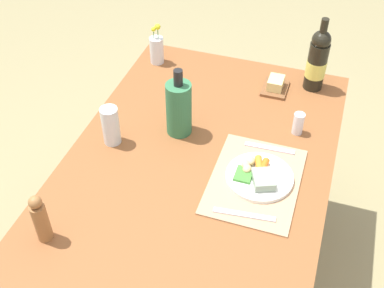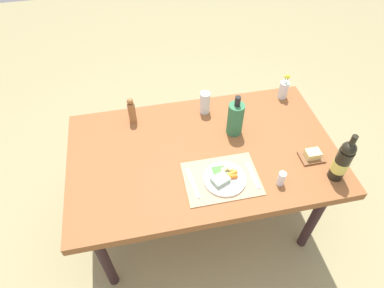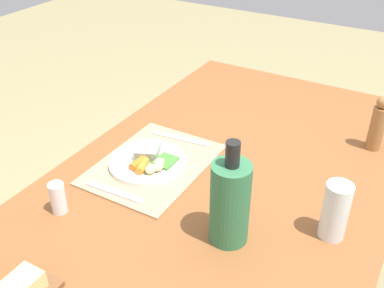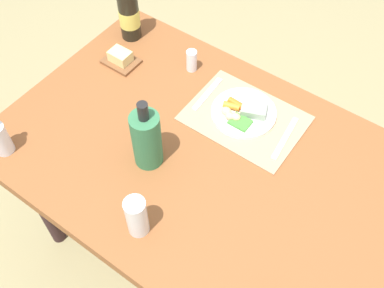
{
  "view_description": "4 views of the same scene",
  "coord_description": "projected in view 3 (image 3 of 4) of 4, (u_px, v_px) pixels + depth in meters",
  "views": [
    {
      "loc": [
        -1.09,
        -0.37,
        1.95
      ],
      "look_at": [
        0.05,
        0.01,
        0.85
      ],
      "focal_mm": 46.26,
      "sensor_mm": 36.0,
      "label": 1
    },
    {
      "loc": [
        -0.31,
        -1.2,
        2.17
      ],
      "look_at": [
        -0.06,
        0.02,
        0.8
      ],
      "focal_mm": 30.86,
      "sensor_mm": 36.0,
      "label": 2
    },
    {
      "loc": [
        0.96,
        0.44,
        1.51
      ],
      "look_at": [
        0.02,
        -0.1,
        0.84
      ],
      "focal_mm": 42.57,
      "sensor_mm": 36.0,
      "label": 3
    },
    {
      "loc": [
        -0.39,
        0.72,
        1.98
      ],
      "look_at": [
        0.09,
        0.05,
        0.86
      ],
      "focal_mm": 43.04,
      "sensor_mm": 36.0,
      "label": 4
    }
  ],
  "objects": [
    {
      "name": "knife",
      "position": [
        114.0,
        192.0,
        1.23
      ],
      "size": [
        0.03,
        0.18,
        0.0
      ],
      "primitive_type": "cube",
      "rotation": [
        0.0,
        0.0,
        0.05
      ],
      "color": "silver",
      "rests_on": "placemat"
    },
    {
      "name": "dinner_plate",
      "position": [
        148.0,
        161.0,
        1.33
      ],
      "size": [
        0.23,
        0.23,
        0.04
      ],
      "color": "white",
      "rests_on": "placemat"
    },
    {
      "name": "salt_shaker",
      "position": [
        58.0,
        198.0,
        1.15
      ],
      "size": [
        0.04,
        0.04,
        0.09
      ],
      "primitive_type": "cylinder",
      "color": "white",
      "rests_on": "dining_table"
    },
    {
      "name": "fork",
      "position": [
        180.0,
        139.0,
        1.46
      ],
      "size": [
        0.04,
        0.2,
        0.0
      ],
      "primitive_type": "cube",
      "rotation": [
        0.0,
        0.0,
        0.11
      ],
      "color": "silver",
      "rests_on": "placemat"
    },
    {
      "name": "dining_table",
      "position": [
        224.0,
        196.0,
        1.34
      ],
      "size": [
        1.53,
        0.91,
        0.75
      ],
      "color": "brown",
      "rests_on": "ground_plane"
    },
    {
      "name": "pepper_mill",
      "position": [
        378.0,
        124.0,
        1.38
      ],
      "size": [
        0.05,
        0.05,
        0.18
      ],
      "color": "#9C6738",
      "rests_on": "dining_table"
    },
    {
      "name": "placemat",
      "position": [
        153.0,
        164.0,
        1.35
      ],
      "size": [
        0.4,
        0.29,
        0.01
      ],
      "primitive_type": "cube",
      "color": "tan",
      "rests_on": "dining_table"
    },
    {
      "name": "water_tumbler",
      "position": [
        335.0,
        214.0,
        1.06
      ],
      "size": [
        0.06,
        0.06,
        0.15
      ],
      "color": "silver",
      "rests_on": "dining_table"
    },
    {
      "name": "cooler_bottle",
      "position": [
        230.0,
        202.0,
        1.03
      ],
      "size": [
        0.09,
        0.09,
        0.27
      ],
      "color": "#327247",
      "rests_on": "dining_table"
    }
  ]
}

